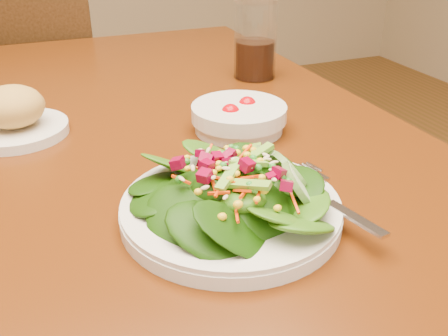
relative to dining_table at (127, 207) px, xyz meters
The scene contains 6 objects.
dining_table is the anchor object (origin of this frame).
chair_far 0.90m from the dining_table, 95.93° to the left, with size 0.46×0.46×0.86m.
salad_plate 0.27m from the dining_table, 68.88° to the right, with size 0.25×0.25×0.07m.
bread_plate 0.22m from the dining_table, 142.39° to the left, with size 0.15×0.15×0.08m.
tomato_bowl 0.22m from the dining_table, ahead, with size 0.15×0.15×0.05m.
drinking_glass 0.43m from the dining_table, 35.65° to the left, with size 0.08×0.08×0.15m.
Camera 1 is at (-0.10, -0.66, 1.06)m, focal length 40.00 mm.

